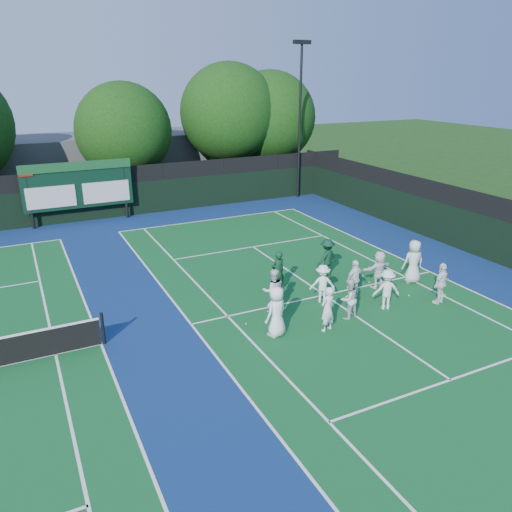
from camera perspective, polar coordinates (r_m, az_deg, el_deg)
name	(u,v)px	position (r m, az deg, el deg)	size (l,w,h in m)	color
ground	(339,305)	(18.99, 9.50, -5.57)	(120.00, 120.00, 0.00)	#183B10
court_apron	(177,328)	(17.38, -9.05, -8.09)	(34.00, 32.00, 0.01)	navy
near_court	(324,295)	(19.72, 7.83, -4.44)	(11.05, 23.85, 0.01)	#115323
back_fence	(97,197)	(30.81, -17.75, 6.47)	(34.00, 0.08, 3.00)	black
divider_fence_right	(491,232)	(25.18, 25.31, 2.53)	(0.08, 32.00, 3.00)	black
scoreboard	(78,186)	(30.11, -19.69, 7.58)	(6.00, 0.21, 3.55)	black
clubhouse	(132,160)	(39.12, -13.95, 10.55)	(18.00, 6.00, 4.00)	#505055
light_pole_right	(300,103)	(34.43, 5.08, 17.02)	(1.20, 0.30, 10.12)	black
tree_c	(126,133)	(34.25, -14.64, 13.45)	(6.13, 6.13, 7.74)	black
tree_d	(231,115)	(36.42, -2.90, 15.76)	(6.83, 6.83, 8.96)	black
tree_e	(271,120)	(37.83, 1.71, 15.28)	(6.66, 6.66, 8.43)	black
tennis_ball_0	(326,318)	(17.91, 8.00, -7.02)	(0.07, 0.07, 0.07)	#B6C417
tennis_ball_1	(369,282)	(21.14, 12.82, -2.95)	(0.07, 0.07, 0.07)	#B6C417
tennis_ball_2	(445,295)	(20.84, 20.79, -4.17)	(0.07, 0.07, 0.07)	#B6C417
tennis_ball_3	(246,324)	(17.35, -1.14, -7.75)	(0.07, 0.07, 0.07)	#B6C417
tennis_ball_4	(294,270)	(22.01, 4.39, -1.55)	(0.07, 0.07, 0.07)	#B6C417
tennis_ball_5	(409,295)	(20.33, 17.08, -4.34)	(0.07, 0.07, 0.07)	#B6C417
player_front_0	(277,311)	(16.33, 2.36, -6.35)	(0.85, 0.55, 1.74)	white
player_front_1	(328,309)	(16.82, 8.18, -6.02)	(0.58, 0.38, 1.58)	white
player_front_2	(349,299)	(17.79, 10.55, -4.84)	(0.72, 0.56, 1.48)	silver
player_front_3	(387,289)	(18.78, 14.69, -3.71)	(0.99, 0.57, 1.53)	white
player_front_4	(441,283)	(19.82, 20.42, -2.94)	(0.95, 0.39, 1.61)	white
player_back_0	(273,291)	(17.93, 1.99, -3.98)	(0.80, 0.62, 1.65)	silver
player_back_1	(323,284)	(18.88, 7.61, -3.14)	(0.96, 0.55, 1.48)	white
player_back_2	(355,279)	(19.46, 11.25, -2.57)	(0.89, 0.37, 1.52)	white
player_back_3	(379,269)	(20.57, 13.86, -1.49)	(1.43, 0.46, 1.54)	white
player_back_4	(413,262)	(21.38, 17.54, -0.61)	(0.89, 0.58, 1.82)	silver
coach_left	(278,272)	(19.60, 2.50, -1.79)	(0.61, 0.40, 1.67)	#0F3720
coach_right	(327,258)	(21.26, 8.11, -0.21)	(1.07, 0.61, 1.65)	#0D321E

